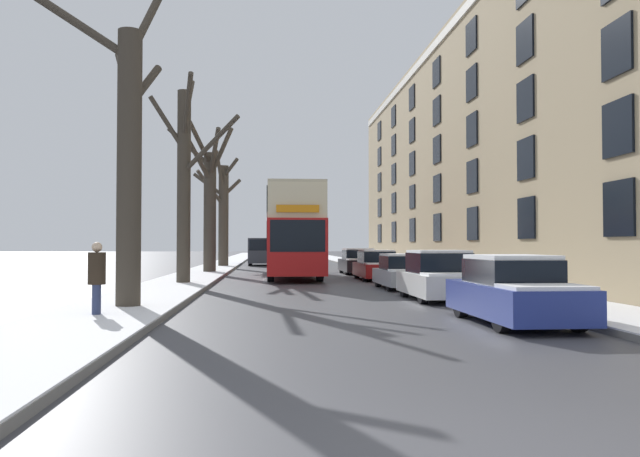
{
  "coord_description": "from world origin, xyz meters",
  "views": [
    {
      "loc": [
        -2.0,
        -4.51,
        1.67
      ],
      "look_at": [
        0.18,
        21.65,
        2.36
      ],
      "focal_mm": 35.0,
      "sensor_mm": 36.0,
      "label": 1
    }
  ],
  "objects_px": {
    "double_decker_bus": "(293,228)",
    "parked_car_3": "(377,266)",
    "parked_car_4": "(358,262)",
    "oncoming_van": "(261,251)",
    "parked_car_0": "(514,292)",
    "parked_car_2": "(405,273)",
    "pedestrian_left_sidewalk": "(97,278)",
    "bare_tree_left_0": "(128,152)",
    "parked_car_1": "(440,277)",
    "bare_tree_left_1": "(185,178)",
    "bare_tree_left_3": "(223,210)",
    "bare_tree_left_2": "(209,200)"
  },
  "relations": [
    {
      "from": "bare_tree_left_2",
      "to": "parked_car_1",
      "type": "distance_m",
      "value": 19.59
    },
    {
      "from": "bare_tree_left_0",
      "to": "parked_car_4",
      "type": "distance_m",
      "value": 21.82
    },
    {
      "from": "bare_tree_left_0",
      "to": "parked_car_1",
      "type": "bearing_deg",
      "value": 16.87
    },
    {
      "from": "parked_car_1",
      "to": "parked_car_4",
      "type": "bearing_deg",
      "value": 90.0
    },
    {
      "from": "double_decker_bus",
      "to": "parked_car_1",
      "type": "distance_m",
      "value": 13.95
    },
    {
      "from": "bare_tree_left_3",
      "to": "parked_car_1",
      "type": "bearing_deg",
      "value": -72.71
    },
    {
      "from": "bare_tree_left_1",
      "to": "parked_car_0",
      "type": "bearing_deg",
      "value": -56.04
    },
    {
      "from": "parked_car_4",
      "to": "oncoming_van",
      "type": "height_order",
      "value": "oncoming_van"
    },
    {
      "from": "pedestrian_left_sidewalk",
      "to": "bare_tree_left_2",
      "type": "bearing_deg",
      "value": 167.92
    },
    {
      "from": "parked_car_4",
      "to": "bare_tree_left_3",
      "type": "bearing_deg",
      "value": 129.75
    },
    {
      "from": "bare_tree_left_0",
      "to": "parked_car_3",
      "type": "bearing_deg",
      "value": 57.53
    },
    {
      "from": "bare_tree_left_1",
      "to": "parked_car_4",
      "type": "xyz_separation_m",
      "value": [
        8.56,
        10.11,
        -3.71
      ]
    },
    {
      "from": "parked_car_2",
      "to": "parked_car_0",
      "type": "bearing_deg",
      "value": -90.0
    },
    {
      "from": "parked_car_2",
      "to": "parked_car_4",
      "type": "xyz_separation_m",
      "value": [
        -0.0,
        12.22,
        0.06
      ]
    },
    {
      "from": "parked_car_1",
      "to": "double_decker_bus",
      "type": "bearing_deg",
      "value": 106.58
    },
    {
      "from": "bare_tree_left_2",
      "to": "parked_car_4",
      "type": "height_order",
      "value": "bare_tree_left_2"
    },
    {
      "from": "parked_car_1",
      "to": "parked_car_3",
      "type": "distance_m",
      "value": 11.02
    },
    {
      "from": "parked_car_4",
      "to": "pedestrian_left_sidewalk",
      "type": "distance_m",
      "value": 23.42
    },
    {
      "from": "bare_tree_left_1",
      "to": "pedestrian_left_sidewalk",
      "type": "xyz_separation_m",
      "value": [
        -0.36,
        -11.55,
        -3.44
      ]
    },
    {
      "from": "bare_tree_left_0",
      "to": "parked_car_2",
      "type": "bearing_deg",
      "value": 40.86
    },
    {
      "from": "parked_car_3",
      "to": "pedestrian_left_sidewalk",
      "type": "distance_m",
      "value": 17.94
    },
    {
      "from": "oncoming_van",
      "to": "pedestrian_left_sidewalk",
      "type": "height_order",
      "value": "oncoming_van"
    },
    {
      "from": "bare_tree_left_0",
      "to": "oncoming_van",
      "type": "relative_size",
      "value": 1.63
    },
    {
      "from": "bare_tree_left_3",
      "to": "double_decker_bus",
      "type": "xyz_separation_m",
      "value": [
        4.57,
        -14.09,
        -1.68
      ]
    },
    {
      "from": "bare_tree_left_1",
      "to": "parked_car_3",
      "type": "height_order",
      "value": "bare_tree_left_1"
    },
    {
      "from": "double_decker_bus",
      "to": "parked_car_3",
      "type": "relative_size",
      "value": 2.56
    },
    {
      "from": "bare_tree_left_0",
      "to": "bare_tree_left_2",
      "type": "relative_size",
      "value": 1.05
    },
    {
      "from": "bare_tree_left_0",
      "to": "pedestrian_left_sidewalk",
      "type": "distance_m",
      "value": 3.6
    },
    {
      "from": "bare_tree_left_0",
      "to": "parked_car_0",
      "type": "bearing_deg",
      "value": -19.5
    },
    {
      "from": "bare_tree_left_0",
      "to": "parked_car_3",
      "type": "xyz_separation_m",
      "value": [
        8.69,
        13.65,
        -3.34
      ]
    },
    {
      "from": "parked_car_0",
      "to": "parked_car_2",
      "type": "distance_m",
      "value": 10.59
    },
    {
      "from": "bare_tree_left_0",
      "to": "bare_tree_left_1",
      "type": "xyz_separation_m",
      "value": [
        0.13,
        9.63,
        0.39
      ]
    },
    {
      "from": "bare_tree_left_2",
      "to": "oncoming_van",
      "type": "height_order",
      "value": "bare_tree_left_2"
    },
    {
      "from": "parked_car_1",
      "to": "oncoming_van",
      "type": "xyz_separation_m",
      "value": [
        -5.8,
        32.81,
        0.51
      ]
    },
    {
      "from": "bare_tree_left_1",
      "to": "parked_car_4",
      "type": "height_order",
      "value": "bare_tree_left_1"
    },
    {
      "from": "bare_tree_left_0",
      "to": "parked_car_1",
      "type": "distance_m",
      "value": 9.66
    },
    {
      "from": "double_decker_bus",
      "to": "pedestrian_left_sidewalk",
      "type": "bearing_deg",
      "value": -105.61
    },
    {
      "from": "bare_tree_left_0",
      "to": "bare_tree_left_2",
      "type": "xyz_separation_m",
      "value": [
        0.13,
        19.9,
        0.24
      ]
    },
    {
      "from": "bare_tree_left_0",
      "to": "parked_car_2",
      "type": "height_order",
      "value": "bare_tree_left_0"
    },
    {
      "from": "parked_car_0",
      "to": "pedestrian_left_sidewalk",
      "type": "bearing_deg",
      "value": 172.55
    },
    {
      "from": "bare_tree_left_3",
      "to": "double_decker_bus",
      "type": "distance_m",
      "value": 14.91
    },
    {
      "from": "parked_car_2",
      "to": "oncoming_van",
      "type": "xyz_separation_m",
      "value": [
        -5.8,
        27.93,
        0.58
      ]
    },
    {
      "from": "bare_tree_left_1",
      "to": "pedestrian_left_sidewalk",
      "type": "distance_m",
      "value": 12.05
    },
    {
      "from": "bare_tree_left_1",
      "to": "bare_tree_left_2",
      "type": "bearing_deg",
      "value": 90.02
    },
    {
      "from": "parked_car_3",
      "to": "pedestrian_left_sidewalk",
      "type": "relative_size",
      "value": 2.55
    },
    {
      "from": "bare_tree_left_2",
      "to": "bare_tree_left_3",
      "type": "height_order",
      "value": "bare_tree_left_3"
    },
    {
      "from": "pedestrian_left_sidewalk",
      "to": "bare_tree_left_3",
      "type": "bearing_deg",
      "value": 168.12
    },
    {
      "from": "double_decker_bus",
      "to": "parked_car_4",
      "type": "bearing_deg",
      "value": 44.35
    },
    {
      "from": "bare_tree_left_0",
      "to": "bare_tree_left_1",
      "type": "relative_size",
      "value": 1.01
    },
    {
      "from": "bare_tree_left_1",
      "to": "parked_car_4",
      "type": "bearing_deg",
      "value": 49.74
    }
  ]
}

